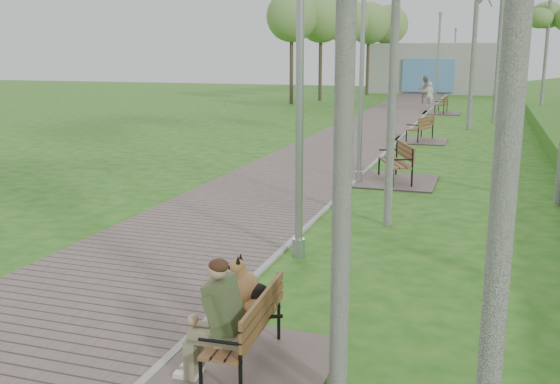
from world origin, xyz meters
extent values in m
cube|color=#685854|center=(-1.75, 21.50, 0.02)|extent=(3.50, 67.00, 0.04)
cube|color=#999993|center=(0.00, 21.50, 0.03)|extent=(0.10, 67.00, 0.05)
cube|color=#9E9E99|center=(-1.50, 51.00, 2.00)|extent=(10.00, 5.00, 4.00)
cube|color=#588EC5|center=(-1.50, 48.40, 1.50)|extent=(4.00, 0.20, 2.60)
cube|color=#685854|center=(0.87, 2.62, 0.02)|extent=(1.72, 1.92, 0.04)
cube|color=brown|center=(0.82, 2.62, 0.43)|extent=(0.50, 1.46, 0.04)
cube|color=brown|center=(1.05, 2.63, 0.69)|extent=(0.11, 1.44, 0.32)
cube|color=#685854|center=(1.00, 12.88, 0.02)|extent=(2.01, 2.23, 0.04)
cube|color=brown|center=(0.95, 12.88, 0.50)|extent=(1.09, 1.74, 0.04)
cube|color=brown|center=(1.19, 12.98, 0.80)|extent=(0.67, 1.57, 0.37)
cube|color=#685854|center=(0.81, 20.81, 0.02)|extent=(1.91, 2.13, 0.04)
cube|color=brown|center=(0.76, 20.81, 0.48)|extent=(0.88, 1.66, 0.04)
cube|color=brown|center=(1.01, 20.74, 0.77)|extent=(0.46, 1.55, 0.35)
cube|color=#685854|center=(0.76, 32.38, 0.02)|extent=(1.95, 2.17, 0.04)
cube|color=brown|center=(0.71, 32.38, 0.49)|extent=(0.58, 1.65, 0.04)
cube|color=brown|center=(0.97, 32.37, 0.78)|extent=(0.13, 1.63, 0.36)
cylinder|color=#95989D|center=(0.34, 6.32, 0.15)|extent=(0.21, 0.21, 0.31)
cylinder|color=#95989D|center=(0.34, 6.32, 2.57)|extent=(0.12, 0.12, 5.15)
cylinder|color=#95989D|center=(0.09, 12.56, 0.14)|extent=(0.19, 0.19, 0.28)
cylinder|color=#95989D|center=(0.09, 12.56, 2.34)|extent=(0.11, 0.11, 4.67)
cylinder|color=#95989D|center=(0.22, 35.10, 0.16)|extent=(0.21, 0.21, 0.32)
cylinder|color=#95989D|center=(0.22, 35.10, 2.67)|extent=(0.13, 0.13, 5.35)
cylinder|color=#95989D|center=(0.22, 35.10, 5.40)|extent=(0.19, 0.19, 0.27)
cylinder|color=#95989D|center=(0.39, 49.25, 0.15)|extent=(0.20, 0.20, 0.30)
cylinder|color=#95989D|center=(0.39, 49.25, 2.49)|extent=(0.12, 0.12, 4.98)
cylinder|color=#95989D|center=(0.39, 49.25, 5.03)|extent=(0.18, 0.18, 0.25)
imported|color=silver|center=(-0.30, 36.60, 0.76)|extent=(0.62, 0.47, 1.51)
imported|color=gray|center=(-0.85, 39.18, 0.91)|extent=(0.94, 0.76, 1.82)
cylinder|color=silver|center=(1.91, 2.37, 3.57)|extent=(0.18, 0.18, 7.14)
cylinder|color=silver|center=(2.41, 25.17, 4.61)|extent=(0.19, 0.19, 9.22)
cylinder|color=silver|center=(5.54, 29.11, 3.43)|extent=(0.16, 0.16, 6.86)
ellipsoid|color=#729B4B|center=(5.54, 29.11, 5.63)|extent=(2.28, 2.28, 3.02)
cylinder|color=silver|center=(3.44, 28.31, 4.87)|extent=(0.18, 0.18, 9.73)
cylinder|color=silver|center=(4.78, 36.17, 5.50)|extent=(0.20, 0.20, 10.99)
camera|label=1|loc=(3.08, -2.97, 3.25)|focal=40.00mm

